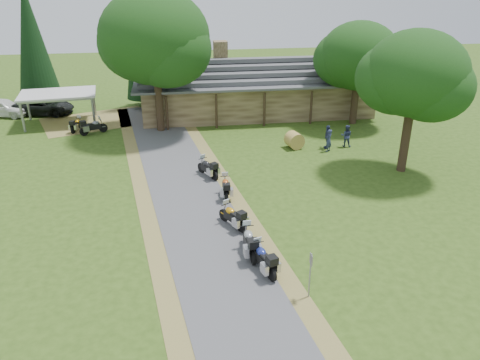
{
  "coord_description": "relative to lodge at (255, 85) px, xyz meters",
  "views": [
    {
      "loc": [
        -1.54,
        -17.47,
        12.09
      ],
      "look_at": [
        1.85,
        5.37,
        1.6
      ],
      "focal_mm": 35.0,
      "sensor_mm": 36.0,
      "label": 1
    }
  ],
  "objects": [
    {
      "name": "ground",
      "position": [
        -6.0,
        -24.0,
        -2.45
      ],
      "size": [
        120.0,
        120.0,
        0.0
      ],
      "primitive_type": "plane",
      "color": "#2F4914",
      "rests_on": "ground"
    },
    {
      "name": "driveway",
      "position": [
        -6.5,
        -20.0,
        -2.45
      ],
      "size": [
        51.95,
        51.95,
        0.0
      ],
      "primitive_type": "plane",
      "rotation": [
        0.0,
        0.0,
        0.14
      ],
      "color": "#4A4A4D",
      "rests_on": "ground"
    },
    {
      "name": "lodge",
      "position": [
        0.0,
        0.0,
        0.0
      ],
      "size": [
        21.4,
        9.4,
        4.9
      ],
      "primitive_type": null,
      "color": "brown",
      "rests_on": "ground"
    },
    {
      "name": "carport",
      "position": [
        -16.94,
        -1.26,
        -1.14
      ],
      "size": [
        6.5,
        4.73,
        2.63
      ],
      "primitive_type": null,
      "rotation": [
        0.0,
        0.0,
        0.12
      ],
      "color": "beige",
      "rests_on": "ground"
    },
    {
      "name": "car_white_sedan",
      "position": [
        -22.47,
        1.66,
        -1.46
      ],
      "size": [
        4.17,
        6.43,
        1.98
      ],
      "primitive_type": "imported",
      "rotation": [
        0.0,
        0.0,
        1.27
      ],
      "color": "white",
      "rests_on": "ground"
    },
    {
      "name": "car_dark_suv",
      "position": [
        -19.06,
        1.72,
        -1.34
      ],
      "size": [
        3.51,
        6.16,
        2.22
      ],
      "primitive_type": "imported",
      "rotation": [
        0.0,
        0.0,
        1.38
      ],
      "color": "black",
      "rests_on": "ground"
    },
    {
      "name": "motorcycle_row_a",
      "position": [
        -4.05,
        -24.79,
        -1.77
      ],
      "size": [
        1.18,
        2.08,
        1.35
      ],
      "primitive_type": null,
      "rotation": [
        0.0,
        0.0,
        1.86
      ],
      "color": "navy",
      "rests_on": "ground"
    },
    {
      "name": "motorcycle_row_b",
      "position": [
        -4.42,
        -23.42,
        -1.74
      ],
      "size": [
        0.77,
        2.11,
        1.42
      ],
      "primitive_type": null,
      "rotation": [
        0.0,
        0.0,
        1.61
      ],
      "color": "#9B9EA1",
      "rests_on": "ground"
    },
    {
      "name": "motorcycle_row_c",
      "position": [
        -4.86,
        -20.8,
        -1.79
      ],
      "size": [
        1.48,
        1.98,
        1.31
      ],
      "primitive_type": null,
      "rotation": [
        0.0,
        0.0,
        2.08
      ],
      "color": "orange",
      "rests_on": "ground"
    },
    {
      "name": "motorcycle_row_d",
      "position": [
        -4.78,
        -17.28,
        -1.81
      ],
      "size": [
        0.68,
        1.89,
        1.28
      ],
      "primitive_type": null,
      "rotation": [
        0.0,
        0.0,
        1.53
      ],
      "color": "#C4531C",
      "rests_on": "ground"
    },
    {
      "name": "motorcycle_row_e",
      "position": [
        -5.57,
        -14.29,
        -1.8
      ],
      "size": [
        1.46,
        1.97,
        1.31
      ],
      "primitive_type": null,
      "rotation": [
        0.0,
        0.0,
        2.07
      ],
      "color": "black",
      "rests_on": "ground"
    },
    {
      "name": "motorcycle_carport_a",
      "position": [
        -15.29,
        -3.64,
        -1.87
      ],
      "size": [
        1.06,
        1.8,
        1.17
      ],
      "primitive_type": null,
      "rotation": [
        0.0,
        0.0,
        1.25
      ],
      "color": "#CC8C00",
      "rests_on": "ground"
    },
    {
      "name": "motorcycle_carport_b",
      "position": [
        -13.86,
        -4.57,
        -1.77
      ],
      "size": [
        2.06,
        1.46,
        1.35
      ],
      "primitive_type": null,
      "rotation": [
        0.0,
        0.0,
        0.46
      ],
      "color": "slate",
      "rests_on": "ground"
    },
    {
      "name": "person_a",
      "position": [
        3.41,
        -11.07,
        -1.49
      ],
      "size": [
        0.67,
        0.66,
        1.93
      ],
      "primitive_type": "imported",
      "rotation": [
        0.0,
        0.0,
        3.88
      ],
      "color": "navy",
      "rests_on": "ground"
    },
    {
      "name": "person_b",
      "position": [
        5.02,
        -10.3,
        -1.48
      ],
      "size": [
        0.66,
        0.58,
        1.93
      ],
      "primitive_type": "imported",
      "rotation": [
        0.0,
        0.0,
        2.73
      ],
      "color": "navy",
      "rests_on": "ground"
    },
    {
      "name": "person_c",
      "position": [
        3.52,
        -10.43,
        -1.43
      ],
      "size": [
        0.45,
        0.6,
        2.04
      ],
      "primitive_type": "imported",
      "rotation": [
        0.0,
        0.0,
        4.66
      ],
      "color": "navy",
      "rests_on": "ground"
    },
    {
      "name": "hay_bale",
      "position": [
        1.15,
        -10.06,
        -1.86
      ],
      "size": [
        1.39,
        1.32,
        1.19
      ],
      "primitive_type": "cylinder",
      "rotation": [
        1.57,
        0.0,
        0.21
      ],
      "color": "olive",
      "rests_on": "ground"
    },
    {
      "name": "sign_post",
      "position": [
        -2.58,
        -26.84,
        -1.42
      ],
      "size": [
        0.37,
        0.06,
        2.06
      ],
      "primitive_type": null,
      "color": "gray",
      "rests_on": "ground"
    },
    {
      "name": "oak_lodge_left",
      "position": [
        -8.57,
        -4.52,
        3.48
      ],
      "size": [
        8.37,
        8.37,
        11.86
      ],
      "primitive_type": null,
      "color": "#153911",
      "rests_on": "ground"
    },
    {
      "name": "oak_lodge_right",
      "position": [
        7.6,
        -4.92,
        2.1
      ],
      "size": [
        6.45,
        6.45,
        9.11
      ],
      "primitive_type": null,
      "color": "#153911",
      "rests_on": "ground"
    },
    {
      "name": "oak_driveway",
      "position": [
        7.03,
        -15.18,
        2.65
      ],
      "size": [
        6.16,
        6.16,
        10.2
      ],
      "primitive_type": null,
      "color": "#153911",
      "rests_on": "ground"
    },
    {
      "name": "cedar_near",
      "position": [
        -9.97,
        3.01,
        3.53
      ],
      "size": [
        3.44,
        3.44,
        11.96
      ],
      "primitive_type": "cone",
      "color": "black",
      "rests_on": "ground"
    },
    {
      "name": "cedar_far",
      "position": [
        -20.04,
        5.55,
        3.19
      ],
      "size": [
        3.78,
        3.78,
        11.29
      ],
      "primitive_type": "cone",
      "color": "black",
      "rests_on": "ground"
    }
  ]
}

